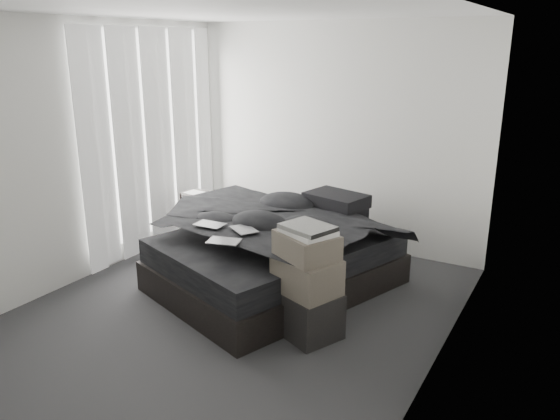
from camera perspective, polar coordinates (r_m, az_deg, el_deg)
The scene contains 25 objects.
floor at distance 5.11m, azimuth -4.55°, elevation -10.37°, with size 3.60×4.20×0.01m, color #2F2F32.
ceiling at distance 4.55m, azimuth -5.36°, elevation 20.14°, with size 3.60×4.20×0.01m, color white.
wall_back at distance 6.46m, azimuth 5.81°, elevation 7.62°, with size 3.60×0.01×2.60m, color silver.
wall_front at distance 3.24m, azimuth -26.57°, elevation -3.75°, with size 3.60×0.01×2.60m, color silver.
wall_left at distance 5.86m, azimuth -19.64°, elevation 5.74°, with size 0.01×4.20×2.60m, color silver.
wall_right at distance 3.95m, azimuth 17.11°, elevation 0.86°, with size 0.01×4.20×2.60m, color silver.
window_left at distance 6.44m, azimuth -13.52°, elevation 7.66°, with size 0.02×2.00×2.30m, color white.
curtain_left at distance 6.42m, azimuth -13.15°, elevation 7.02°, with size 0.06×2.12×2.48m, color white.
bed at distance 5.51m, azimuth -0.47°, elevation -6.49°, with size 1.66×2.19×0.30m, color black.
mattress at distance 5.41m, azimuth -0.47°, elevation -3.90°, with size 1.60×2.13×0.23m, color black.
duvet at distance 5.29m, azimuth -0.92°, elevation -1.56°, with size 1.62×1.87×0.26m, color black.
pillow_lower at distance 5.94m, azimuth 5.47°, elevation -0.10°, with size 0.66×0.45×0.15m, color black.
pillow_upper at distance 5.83m, azimuth 5.89°, elevation 1.05°, with size 0.62×0.43×0.14m, color black.
laptop at distance 5.03m, azimuth 2.96°, elevation -0.89°, with size 0.35×0.23×0.03m, color silver.
comic_a at distance 5.16m, azimuth -7.38°, elevation -0.67°, with size 0.28×0.18×0.01m, color black.
comic_b at distance 4.99m, azimuth -3.82°, elevation -1.09°, with size 0.28×0.18×0.01m, color black.
comic_c at distance 4.71m, azimuth -5.91°, elevation -2.20°, with size 0.28×0.18×0.01m, color black.
side_stand at distance 6.67m, azimuth -8.66°, elevation -0.89°, with size 0.34×0.34×0.63m, color black.
papers at distance 6.57m, azimuth -8.81°, elevation 1.76°, with size 0.24×0.18×0.01m, color white.
floor_books at distance 6.83m, azimuth -10.01°, elevation -2.67°, with size 0.15×0.22×0.15m, color black.
box_lower at distance 4.64m, azimuth 2.80°, elevation -10.63°, with size 0.53×0.41×0.39m, color black.
box_mid at distance 4.48m, azimuth 2.84°, elevation -6.83°, with size 0.49×0.39×0.30m, color #564E43.
box_upper at distance 4.41m, azimuth 2.82°, elevation -3.70°, with size 0.47×0.38×0.21m, color #564E43.
art_book_white at distance 4.36m, azimuth 2.93°, elevation -2.23°, with size 0.40×0.32×0.04m, color silver.
art_book_snake at distance 4.33m, azimuth 2.91°, elevation -1.82°, with size 0.39×0.31×0.04m, color silver.
Camera 1 is at (2.60, -3.72, 2.35)m, focal length 35.00 mm.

